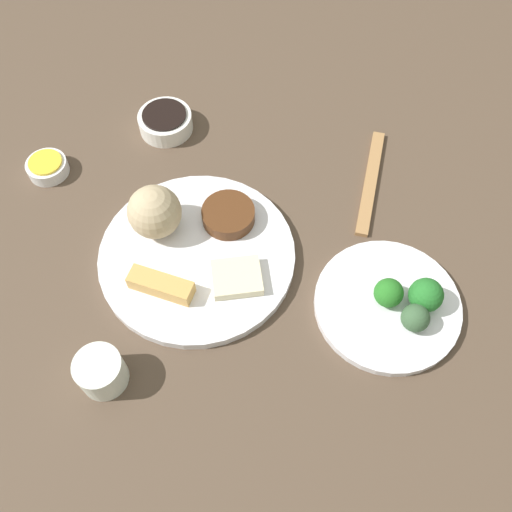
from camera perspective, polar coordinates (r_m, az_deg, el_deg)
The scene contains 16 objects.
tabletop at distance 0.88m, azimuth -4.02°, elevation 0.84°, with size 2.20×2.20×0.02m, color brown.
main_plate at distance 0.85m, azimuth -6.09°, elevation 0.05°, with size 0.30×0.30×0.02m, color white.
rice_scoop at distance 0.84m, azimuth -10.43°, elevation 4.50°, with size 0.08×0.08×0.08m, color tan.
spring_roll at distance 0.81m, azimuth -9.78°, elevation -2.98°, with size 0.10×0.03×0.03m, color tan.
crab_rangoon_wonton at distance 0.81m, azimuth -1.99°, elevation -2.23°, with size 0.07×0.06×0.02m, color beige.
stir_fry_heap at distance 0.86m, azimuth -2.87°, elevation 4.25°, with size 0.08×0.08×0.02m, color #512C15.
broccoli_plate at distance 0.83m, azimuth 13.38°, elevation -4.91°, with size 0.21×0.21×0.01m, color white.
broccoli_floret_0 at distance 0.81m, azimuth 13.52°, elevation -3.71°, with size 0.04×0.04×0.04m, color #256F22.
broccoli_floret_1 at distance 0.81m, azimuth 17.12°, elevation -3.87°, with size 0.05×0.05×0.05m, color #236E27.
broccoli_floret_2 at distance 0.80m, azimuth 16.12°, elevation -6.15°, with size 0.04×0.04×0.04m, color #385837.
soy_sauce_bowl at distance 1.02m, azimuth -9.31°, elevation 13.46°, with size 0.09×0.09×0.03m, color white.
soy_sauce_bowl_liquid at distance 1.01m, azimuth -9.46°, elevation 14.18°, with size 0.08×0.08×0.00m, color black.
sauce_ramekin_hot_mustard at distance 1.01m, azimuth -20.70°, elevation 8.54°, with size 0.07×0.07×0.02m, color white.
sauce_ramekin_hot_mustard_liquid at distance 1.00m, azimuth -20.94°, elevation 9.03°, with size 0.06×0.06×0.00m, color yellow.
teacup at distance 0.78m, azimuth -15.69°, elevation -11.43°, with size 0.06×0.06×0.05m, color white.
chopsticks_pair at distance 0.95m, azimuth 11.73°, elevation 7.54°, with size 0.22×0.02×0.01m, color #A67848.
Camera 1 is at (-0.09, 0.45, 0.75)m, focal length 38.78 mm.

